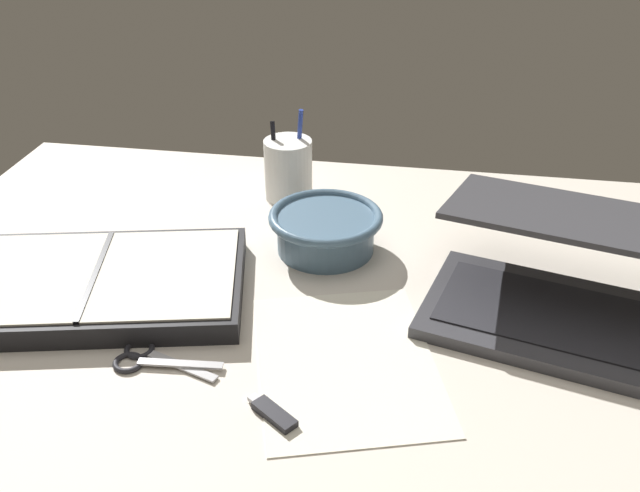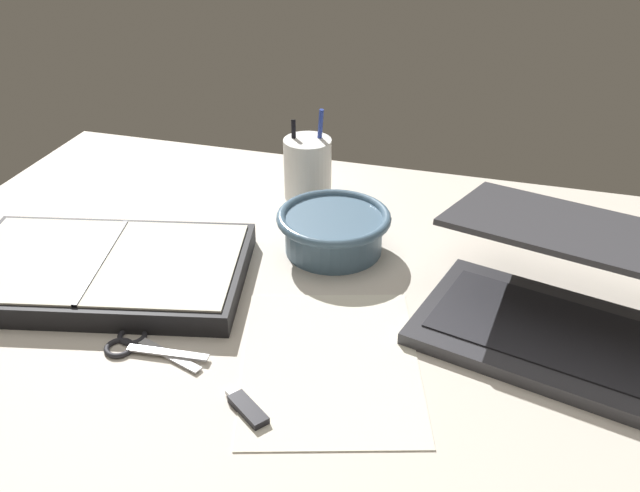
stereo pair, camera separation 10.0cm
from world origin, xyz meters
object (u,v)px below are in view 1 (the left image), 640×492
Objects in this scene: laptop at (558,282)px; bowl at (326,229)px; pen_cup at (288,169)px; planner at (97,284)px; scissors at (146,358)px.

laptop reaches higher than bowl.
pen_cup is 40.63cm from planner.
bowl is 1.10× the size of pen_cup.
laptop is at bearing -33.61° from pen_cup.
bowl is 19.55cm from pen_cup.
scissors is (-8.55, -47.59, -5.15)cm from pen_cup.
bowl is at bearing 18.03° from planner.
laptop reaches higher than planner.
planner is at bearing -120.69° from pen_cup.
planner is (-20.65, -34.80, -3.73)cm from pen_cup.
pen_cup reaches higher than scissors.
pen_cup is at bearing 160.77° from laptop.
bowl is (-33.58, 11.56, -1.30)cm from laptop.
planner is 3.27× the size of scissors.
laptop is 51.65cm from pen_cup.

